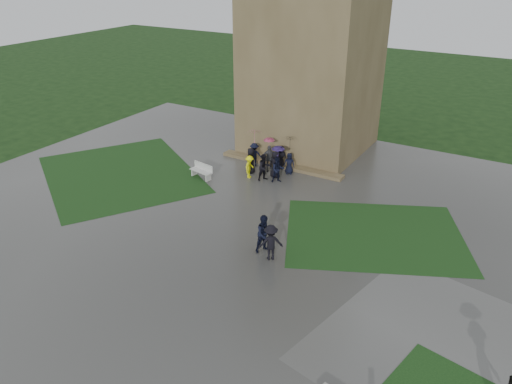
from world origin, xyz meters
The scene contains 10 objects.
ground centered at (0.00, 0.00, 0.00)m, with size 120.00×120.00×0.00m, color black.
plaza centered at (0.00, 2.00, 0.01)m, with size 34.00×34.00×0.02m, color #393936.
lawn_inset_left centered at (-8.50, 4.00, 0.03)m, with size 11.00×9.00×0.01m, color black.
lawn_inset_right centered at (8.50, 5.00, 0.03)m, with size 9.00×7.00×0.01m, color black.
tower centered at (0.00, 15.00, 9.00)m, with size 8.00×8.00×18.00m, color brown.
tower_plinth centered at (0.00, 10.60, 0.13)m, with size 9.00×0.80×0.22m, color brown.
bench centered at (-3.51, 6.29, 0.51)m, with size 1.71×0.80×0.96m.
visitor_cluster centered at (-0.20, 9.12, 1.21)m, with size 3.73×3.41×2.61m.
pedestrian_mid centered at (4.36, 0.74, 0.99)m, with size 0.95×0.54×1.95m, color black.
pedestrian_near centered at (4.95, 0.28, 0.93)m, with size 1.17×0.60×1.81m, color black.
Camera 1 is at (14.63, -17.37, 13.33)m, focal length 35.00 mm.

